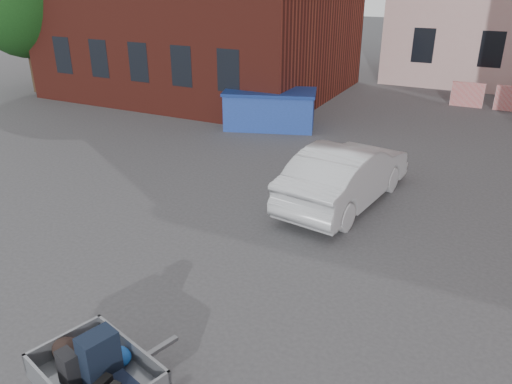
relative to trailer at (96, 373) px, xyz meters
The scene contains 5 objects.
ground 4.20m from the trailer, 89.87° to the left, with size 120.00×120.00×0.00m, color #38383A.
barriers 19.61m from the trailer, 77.61° to the left, with size 4.70×0.18×1.00m.
trailer is the anchor object (origin of this frame).
dumpster 13.08m from the trailer, 105.75° to the left, with size 3.61×2.62×1.36m.
silver_car 7.61m from the trailer, 83.64° to the left, with size 1.56×4.47×1.47m, color #BABDC2.
Camera 1 is at (3.92, -7.52, 5.17)m, focal length 35.00 mm.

